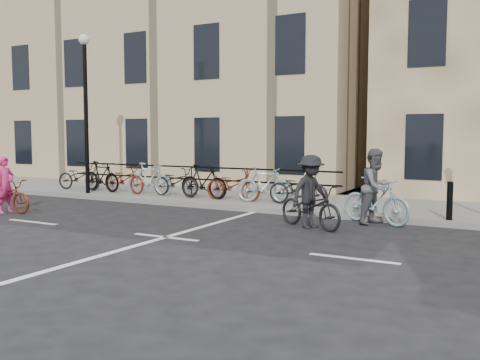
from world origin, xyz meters
The scene contains 9 objects.
ground centered at (0.00, 0.00, 0.00)m, with size 120.00×120.00×0.00m, color black.
sidewalk centered at (-4.00, 6.00, 0.07)m, with size 46.00×4.00×0.15m, color slate.
building_west centered at (-9.00, 13.00, 5.15)m, with size 20.00×10.00×10.00m, color tan.
lamp_post centered at (-6.50, 4.40, 3.49)m, with size 0.36×0.36×5.28m.
bollard_east centered at (5.00, 4.25, 0.60)m, with size 0.14×0.14×0.90m, color black.
parked_bikes centered at (-3.30, 5.04, 0.64)m, with size 10.40×1.23×1.05m.
cyclist_pink centered at (-5.95, 0.76, 0.53)m, with size 1.76×0.72×1.54m.
cyclist_grey centered at (3.41, 3.73, 0.73)m, with size 1.93×1.16×1.80m.
cyclist_dark centered at (2.24, 2.49, 0.66)m, with size 1.98×1.39×1.68m.
Camera 1 is at (6.61, -8.90, 2.16)m, focal length 40.00 mm.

